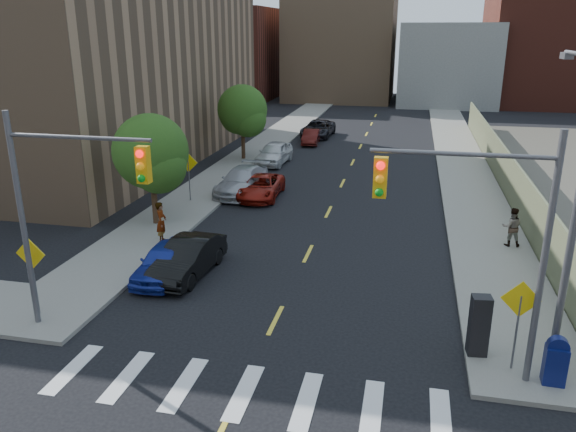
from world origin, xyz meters
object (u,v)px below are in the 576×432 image
at_px(parked_car_maroon, 311,137).
at_px(payphone, 479,325).
at_px(parked_car_black, 188,258).
at_px(parked_car_grey, 318,129).
at_px(parked_car_blue, 165,261).
at_px(parked_car_red, 261,187).
at_px(mailbox, 556,361).
at_px(pedestrian_west, 161,222).
at_px(pedestrian_east, 512,227).
at_px(parked_car_white, 274,153).
at_px(parked_car_silver, 242,181).

height_order(parked_car_maroon, payphone, payphone).
distance_m(parked_car_black, parked_car_grey, 30.87).
distance_m(parked_car_blue, parked_car_red, 11.44).
xyz_separation_m(mailbox, pedestrian_west, (-14.77, 7.68, 0.24)).
xyz_separation_m(payphone, pedestrian_east, (2.29, 9.42, -0.06)).
bearing_deg(mailbox, parked_car_black, 161.42).
bearing_deg(payphone, parked_car_grey, 100.13).
distance_m(parked_car_white, pedestrian_east, 19.76).
xyz_separation_m(parked_car_red, pedestrian_east, (12.79, -5.35, 0.38)).
distance_m(parked_car_silver, parked_car_white, 7.91).
bearing_deg(payphone, pedestrian_west, 146.14).
height_order(parked_car_red, parked_car_maroon, parked_car_red).
distance_m(parked_car_maroon, mailbox, 34.49).
relative_size(payphone, pedestrian_east, 1.07).
height_order(parked_car_black, parked_car_white, parked_car_white).
bearing_deg(parked_car_white, parked_car_black, -82.65).
height_order(parked_car_blue, parked_car_white, parked_car_white).
bearing_deg(parked_car_white, payphone, -59.58).
distance_m(parked_car_red, parked_car_silver, 1.43).
relative_size(mailbox, payphone, 0.75).
distance_m(parked_car_blue, parked_car_silver, 12.01).
bearing_deg(parked_car_maroon, payphone, -75.27).
bearing_deg(parked_car_grey, pedestrian_east, -60.39).
xyz_separation_m(parked_car_white, pedestrian_east, (14.09, -13.85, 0.23)).
bearing_deg(parked_car_red, parked_car_silver, 153.86).
bearing_deg(parked_car_maroon, parked_car_grey, 86.08).
distance_m(parked_car_white, parked_car_maroon, 7.95).
distance_m(parked_car_white, mailbox, 27.92).
relative_size(parked_car_red, pedestrian_east, 2.64).
bearing_deg(parked_car_silver, mailbox, -46.11).
distance_m(parked_car_white, pedestrian_west, 16.71).
height_order(parked_car_maroon, mailbox, mailbox).
relative_size(parked_car_black, pedestrian_east, 2.52).
distance_m(parked_car_blue, parked_car_grey, 31.25).
relative_size(parked_car_silver, mailbox, 3.73).
bearing_deg(parked_car_grey, parked_car_blue, -88.76).
height_order(parked_car_red, mailbox, mailbox).
height_order(parked_car_white, pedestrian_east, pedestrian_east).
bearing_deg(mailbox, pedestrian_west, 155.20).
bearing_deg(parked_car_black, payphone, -15.42).
bearing_deg(pedestrian_east, payphone, 75.50).
bearing_deg(parked_car_maroon, parked_car_silver, -98.63).
distance_m(parked_car_silver, mailbox, 21.37).
distance_m(parked_car_blue, payphone, 11.78).
relative_size(payphone, pedestrian_west, 1.00).
distance_m(parked_car_red, parked_car_white, 8.60).
distance_m(mailbox, pedestrian_east, 10.51).
bearing_deg(parked_car_white, parked_car_silver, -86.46).
relative_size(parked_car_black, mailbox, 3.13).
relative_size(parked_car_blue, parked_car_white, 0.86).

